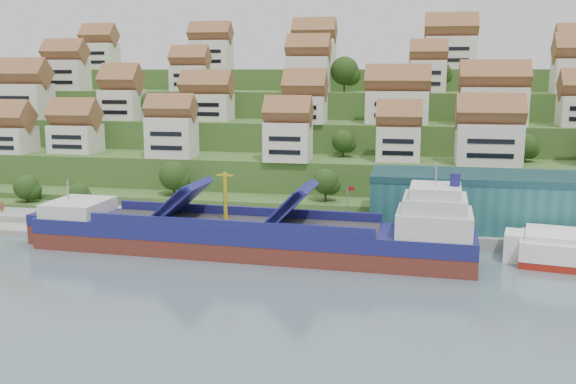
# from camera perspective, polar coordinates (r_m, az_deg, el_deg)

# --- Properties ---
(ground) EXTENTS (300.00, 300.00, 0.00)m
(ground) POSITION_cam_1_polar(r_m,az_deg,el_deg) (111.14, -4.60, -5.26)
(ground) COLOR slate
(ground) RESTS_ON ground
(quay) EXTENTS (180.00, 14.00, 2.20)m
(quay) POSITION_cam_1_polar(r_m,az_deg,el_deg) (121.78, 6.43, -3.34)
(quay) COLOR gray
(quay) RESTS_ON ground
(hillside) EXTENTS (260.00, 128.00, 31.00)m
(hillside) POSITION_cam_1_polar(r_m,az_deg,el_deg) (209.37, 3.01, 5.24)
(hillside) COLOR #2D4C1E
(hillside) RESTS_ON ground
(hillside_village) EXTENTS (158.15, 63.67, 29.01)m
(hillside_village) POSITION_cam_1_polar(r_m,az_deg,el_deg) (165.15, 1.53, 8.56)
(hillside_village) COLOR silver
(hillside_village) RESTS_ON ground
(hillside_trees) EXTENTS (146.14, 62.64, 31.50)m
(hillside_trees) POSITION_cam_1_polar(r_m,az_deg,el_deg) (153.13, -3.18, 5.57)
(hillside_trees) COLOR #254316
(hillside_trees) RESTS_ON ground
(warehouse) EXTENTS (60.00, 15.00, 10.00)m
(warehouse) POSITION_cam_1_polar(r_m,az_deg,el_deg) (124.19, 21.45, -0.86)
(warehouse) COLOR #215A5B
(warehouse) RESTS_ON quay
(flagpole) EXTENTS (1.28, 0.16, 8.00)m
(flagpole) POSITION_cam_1_polar(r_m,az_deg,el_deg) (115.80, 5.36, -1.11)
(flagpole) COLOR gray
(flagpole) RESTS_ON quay
(cargo_ship) EXTENTS (74.97, 14.76, 16.49)m
(cargo_ship) POSITION_cam_1_polar(r_m,az_deg,el_deg) (107.93, -2.56, -3.97)
(cargo_ship) COLOR #5A231B
(cargo_ship) RESTS_ON ground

